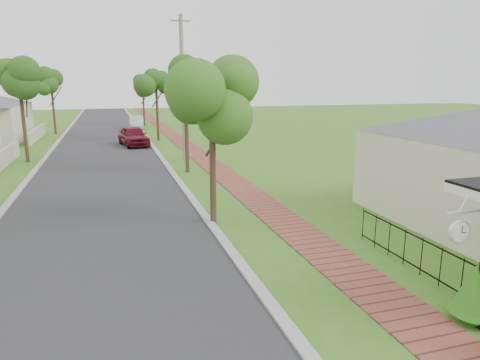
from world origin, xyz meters
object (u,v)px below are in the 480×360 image
near_tree (212,105)px  utility_pole (183,88)px  parked_car_white (137,123)px  station_clock (460,230)px  parked_car_red (133,136)px

near_tree → utility_pole: utility_pole is taller
near_tree → parked_car_white: bearing=90.7°
parked_car_white → station_clock: 41.20m
parked_car_white → station_clock: (3.65, -41.02, 1.28)m
near_tree → utility_pole: bearing=84.6°
parked_car_red → near_tree: near_tree is taller
near_tree → utility_pole: (1.23, 13.00, 0.39)m
parked_car_white → near_tree: (0.40, -33.42, 3.45)m
station_clock → parked_car_red: bearing=99.7°
parked_car_white → near_tree: size_ratio=0.79×
parked_car_red → station_clock: 28.37m
utility_pole → station_clock: utility_pole is taller
parked_car_red → utility_pole: utility_pole is taller
parked_car_white → utility_pole: utility_pole is taller
parked_car_white → utility_pole: (1.63, -20.42, 3.83)m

